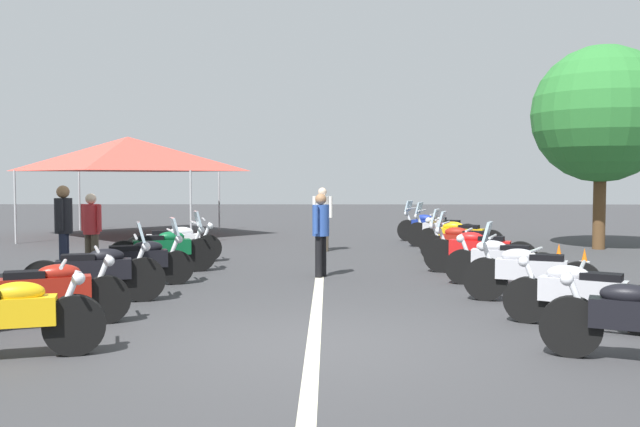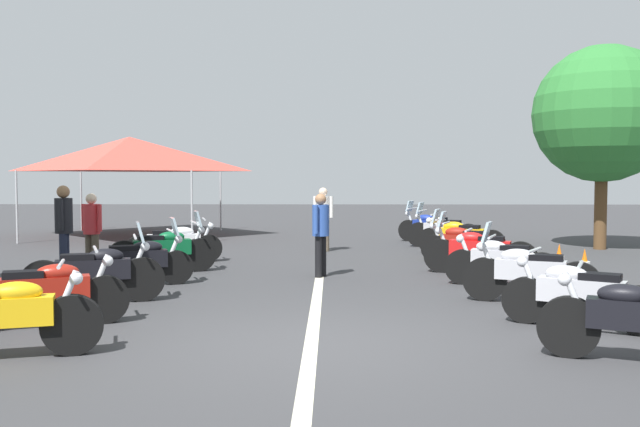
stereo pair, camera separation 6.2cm
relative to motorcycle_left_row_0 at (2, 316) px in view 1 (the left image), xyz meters
name	(u,v)px [view 1 (the left image)]	position (x,y,z in m)	size (l,w,h in m)	color
ground_plane	(313,344)	(0.72, -3.22, -0.46)	(80.00, 80.00, 0.00)	#38383A
lane_centre_stripe	(319,287)	(4.81, -3.22, -0.46)	(19.60, 0.16, 0.01)	beige
motorcycle_left_row_0	(2,316)	(0.00, 0.00, 0.00)	(0.87, 2.04, 1.01)	black
motorcycle_left_row_1	(46,292)	(1.53, 0.19, -0.01)	(0.99, 2.02, 0.99)	black
motorcycle_left_row_2	(96,272)	(3.17, 0.11, 0.02)	(0.88, 2.04, 1.23)	black
motorcycle_left_row_3	(139,260)	(4.81, -0.08, -0.01)	(0.94, 1.87, 1.19)	black
motorcycle_left_row_4	(164,249)	(6.46, -0.11, 0.02)	(0.98, 2.04, 1.23)	black
motorcycle_left_row_5	(174,243)	(8.13, 0.05, -0.01)	(0.82, 2.11, 0.98)	black
motorcycle_right_row_1	(581,293)	(1.57, -6.56, -0.02)	(1.14, 1.77, 0.98)	black
motorcycle_right_row_2	(529,272)	(3.28, -6.41, 0.01)	(0.97, 1.93, 1.22)	black
motorcycle_right_row_3	(501,261)	(4.89, -6.39, -0.01)	(0.95, 1.89, 0.99)	black
motorcycle_right_row_4	(478,250)	(6.39, -6.32, 0.02)	(1.00, 2.11, 1.23)	black
motorcycle_right_row_5	(463,243)	(8.11, -6.36, 0.00)	(0.98, 1.86, 1.19)	black
motorcycle_right_row_6	(459,236)	(9.77, -6.60, 0.00)	(1.09, 2.02, 1.00)	black
motorcycle_right_row_7	(441,230)	(11.39, -6.43, 0.02)	(1.05, 1.89, 1.23)	black
motorcycle_right_row_8	(429,226)	(12.99, -6.33, 0.01)	(1.14, 1.83, 1.21)	black
traffic_cone_0	(559,260)	(6.32, -7.88, -0.17)	(0.36, 0.36, 0.61)	orange
traffic_cone_2	(584,266)	(5.44, -8.05, -0.17)	(0.36, 0.36, 0.61)	orange
bystander_0	(64,224)	(5.54, 1.51, 0.57)	(0.52, 0.32, 1.75)	#1E2338
bystander_1	(321,229)	(5.98, -3.24, 0.47)	(0.49, 0.32, 1.59)	black
bystander_2	(322,214)	(10.51, -3.23, 0.50)	(0.32, 0.51, 1.64)	brown
bystander_3	(91,227)	(6.37, 1.29, 0.46)	(0.32, 0.48, 1.59)	brown
roadside_tree_1	(601,114)	(11.12, -10.54, 3.09)	(3.58, 3.58, 5.35)	brown
event_tent	(128,154)	(14.90, 3.06, 2.19)	(5.60, 5.60, 3.20)	#E54C3F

